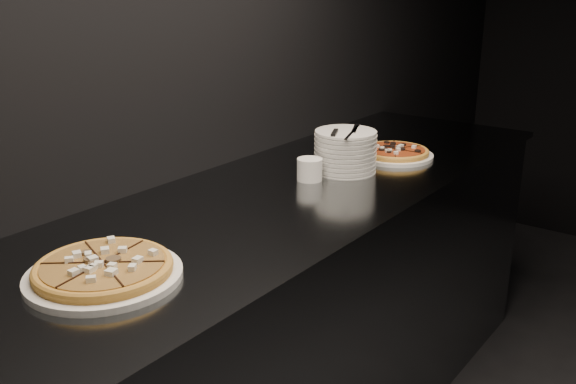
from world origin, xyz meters
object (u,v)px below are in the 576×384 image
Objects in this scene: pizza_tomato at (394,153)px; ramekin at (310,169)px; plate_stack at (345,151)px; cutlery at (346,131)px; counter at (298,313)px; pizza_mushroom at (104,270)px.

ramekin is (-0.09, -0.42, 0.02)m from pizza_tomato.
ramekin is (-0.04, -0.16, -0.03)m from plate_stack.
cutlery is at bearing -99.26° from pizza_tomato.
cutlery is (0.01, -0.02, 0.07)m from plate_stack.
pizza_tomato is 0.31m from cutlery.
ramekin is at bearing 100.48° from counter.
plate_stack reaches higher than counter.
counter is at bearing -98.78° from pizza_tomato.
pizza_mushroom is at bearing -87.45° from counter.
ramekin is at bearing -103.61° from plate_stack.
cutlery reaches higher than ramekin.
cutlery is 0.18m from ramekin.
plate_stack is at bearing -101.62° from pizza_tomato.
pizza_mushroom is 1.89× the size of plate_stack.
pizza_mushroom is 1.29m from pizza_tomato.
pizza_mushroom is 1.02m from cutlery.
pizza_tomato is 0.27m from plate_stack.
pizza_mushroom is (0.04, -0.79, 0.48)m from counter.
ramekin reaches higher than pizza_tomato.
pizza_tomato is at bearing 77.62° from ramekin.
pizza_tomato is 0.43m from ramekin.
counter is 10.91× the size of cutlery.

